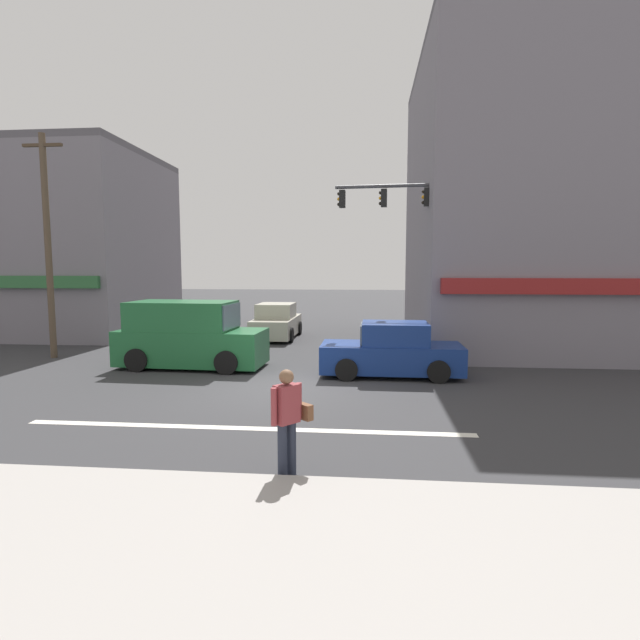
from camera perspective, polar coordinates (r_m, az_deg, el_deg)
ground_plane at (r=13.51m, az=-4.94°, el=-7.61°), size 120.00×120.00×0.00m
lane_marking_stripe at (r=10.22m, az=-8.54°, el=-12.13°), size 9.00×0.24×0.01m
sidewalk_curb at (r=5.89m, az=-21.68°, el=-26.06°), size 40.00×5.00×0.16m
building_left_block at (r=28.30m, az=-29.33°, el=7.53°), size 11.11×8.38×8.63m
building_right_corner at (r=23.18m, az=25.15°, el=12.09°), size 11.15×11.30×11.73m
utility_pole_near_left at (r=19.87m, az=-28.67°, el=7.68°), size 1.40×0.22×7.72m
utility_pole_far_right at (r=22.60m, az=17.39°, el=7.73°), size 1.40×0.22×7.63m
traffic_light_mast at (r=17.60m, az=13.26°, el=9.51°), size 4.88×0.55×6.20m
van_parked_curbside at (r=16.44m, az=-14.72°, el=-1.78°), size 4.68×2.20×2.11m
sedan_crossing_rightbound at (r=14.84m, az=8.21°, el=-3.62°), size 4.12×1.91×1.58m
sedan_approaching_near at (r=22.61m, az=-4.99°, el=-0.29°), size 1.90×4.11×1.58m
pedestrian_foreground_with_bag at (r=7.62m, az=-3.67°, el=-10.94°), size 0.59×0.58×1.67m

